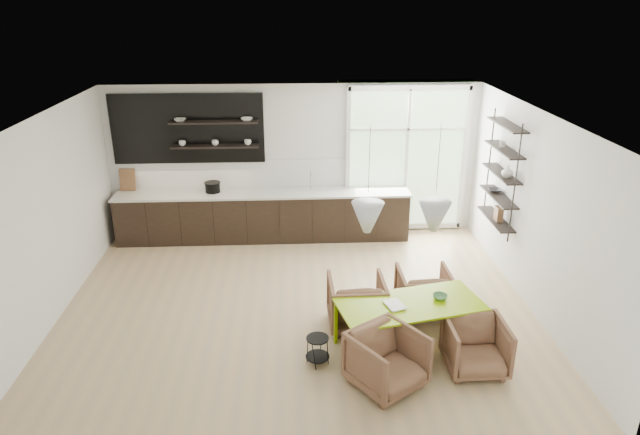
{
  "coord_description": "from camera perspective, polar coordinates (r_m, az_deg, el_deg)",
  "views": [
    {
      "loc": [
        -0.04,
        -7.52,
        4.45
      ],
      "look_at": [
        0.37,
        0.6,
        1.22
      ],
      "focal_mm": 32.0,
      "sensor_mm": 36.0,
      "label": 1
    }
  ],
  "objects": [
    {
      "name": "table_book",
      "position": [
        7.43,
        6.72,
        -8.85
      ],
      "size": [
        0.29,
        0.34,
        0.03
      ],
      "primitive_type": "imported",
      "rotation": [
        0.0,
        0.0,
        0.3
      ],
      "color": "white",
      "rests_on": "dining_table"
    },
    {
      "name": "armchair_back_left",
      "position": [
        8.16,
        3.67,
        -8.45
      ],
      "size": [
        0.8,
        0.82,
        0.73
      ],
      "primitive_type": "imported",
      "rotation": [
        0.0,
        0.0,
        3.16
      ],
      "color": "brown",
      "rests_on": "ground"
    },
    {
      "name": "wire_stool",
      "position": [
        7.42,
        -0.25,
        -12.82
      ],
      "size": [
        0.31,
        0.31,
        0.39
      ],
      "rotation": [
        0.0,
        0.0,
        -0.38
      ],
      "color": "black",
      "rests_on": "ground"
    },
    {
      "name": "right_shelving",
      "position": [
        9.75,
        17.69,
        3.91
      ],
      "size": [
        0.26,
        1.22,
        1.9
      ],
      "color": "black",
      "rests_on": "ground"
    },
    {
      "name": "armchair_front_right",
      "position": [
        7.53,
        15.31,
        -12.31
      ],
      "size": [
        0.73,
        0.75,
        0.68
      ],
      "primitive_type": "imported",
      "rotation": [
        0.0,
        0.0,
        0.0
      ],
      "color": "brown",
      "rests_on": "ground"
    },
    {
      "name": "dining_table",
      "position": [
        7.59,
        9.02,
        -8.79
      ],
      "size": [
        2.02,
        1.24,
        0.68
      ],
      "rotation": [
        0.0,
        0.0,
        0.23
      ],
      "color": "#8CBB04",
      "rests_on": "ground"
    },
    {
      "name": "armchair_back_right",
      "position": [
        8.57,
        10.31,
        -7.33
      ],
      "size": [
        0.75,
        0.77,
        0.7
      ],
      "primitive_type": "imported",
      "rotation": [
        0.0,
        0.0,
        3.15
      ],
      "color": "brown",
      "rests_on": "ground"
    },
    {
      "name": "armchair_front_left",
      "position": [
        7.05,
        6.71,
        -13.99
      ],
      "size": [
        1.09,
        1.09,
        0.72
      ],
      "primitive_type": "imported",
      "rotation": [
        0.0,
        0.0,
        0.61
      ],
      "color": "brown",
      "rests_on": "ground"
    },
    {
      "name": "kitchen_run",
      "position": [
        10.93,
        -6.15,
        0.87
      ],
      "size": [
        5.54,
        0.69,
        2.75
      ],
      "color": "black",
      "rests_on": "ground"
    },
    {
      "name": "room",
      "position": [
        9.14,
        1.15,
        2.55
      ],
      "size": [
        7.02,
        6.01,
        2.91
      ],
      "color": "tan",
      "rests_on": "ground"
    },
    {
      "name": "table_bowl",
      "position": [
        7.73,
        11.9,
        -7.76
      ],
      "size": [
        0.22,
        0.22,
        0.06
      ],
      "primitive_type": "imported",
      "rotation": [
        0.0,
        0.0,
        0.19
      ],
      "color": "#548B5B",
      "rests_on": "dining_table"
    }
  ]
}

